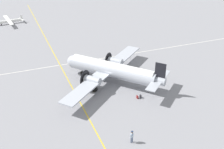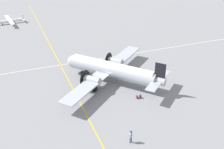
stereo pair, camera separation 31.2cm
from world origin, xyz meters
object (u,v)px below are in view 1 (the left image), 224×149
crew_foreground (132,135)px  suitcase_upright_spare (141,96)px  airliner_main (110,69)px  suitcase_near_door (137,97)px  light_aircraft_distant (9,21)px

crew_foreground → suitcase_upright_spare: bearing=-145.8°
airliner_main → suitcase_upright_spare: 7.11m
suitcase_upright_spare → suitcase_near_door: bearing=-96.9°
suitcase_near_door → suitcase_upright_spare: suitcase_upright_spare is taller
light_aircraft_distant → suitcase_upright_spare: bearing=101.8°
crew_foreground → suitcase_near_door: size_ratio=3.50×
airliner_main → suitcase_upright_spare: size_ratio=35.18×
airliner_main → crew_foreground: bearing=127.7°
airliner_main → crew_foreground: airliner_main is taller
suitcase_upright_spare → airliner_main: bearing=-158.5°
crew_foreground → light_aircraft_distant: bearing=-102.2°
crew_foreground → suitcase_upright_spare: 10.17m
crew_foreground → airliner_main: bearing=-124.5°
suitcase_near_door → light_aircraft_distant: light_aircraft_distant is taller
airliner_main → suitcase_upright_spare: airliner_main is taller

